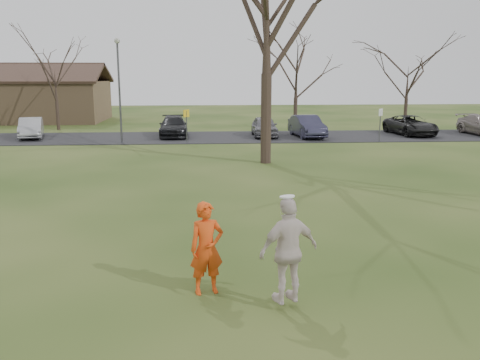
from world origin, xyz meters
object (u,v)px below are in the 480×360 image
object	(u,v)px
car_1	(31,128)
lamp_post	(119,78)
player_defender	(207,248)
car_6	(411,125)
car_5	(307,126)
car_3	(173,126)
car_4	(264,126)
catching_play	(289,250)
big_tree	(267,11)

from	to	relation	value
car_1	lamp_post	world-z (taller)	lamp_post
player_defender	car_6	xyz separation A→B (m)	(14.23, 24.90, -0.22)
car_1	car_5	size ratio (longest dim) A/B	0.92
player_defender	car_3	bearing A→B (deg)	80.24
car_4	car_6	bearing A→B (deg)	2.14
car_3	catching_play	size ratio (longest dim) A/B	2.30
big_tree	catching_play	bearing A→B (deg)	-95.31
car_5	car_3	bearing A→B (deg)	167.85
player_defender	car_1	xyz separation A→B (m)	(-11.44, 24.92, -0.22)
player_defender	car_4	size ratio (longest dim) A/B	0.46
player_defender	car_4	xyz separation A→B (m)	(4.01, 24.65, -0.20)
player_defender	big_tree	distance (m)	16.06
car_4	car_5	bearing A→B (deg)	-9.72
car_4	car_5	size ratio (longest dim) A/B	0.91
car_4	catching_play	distance (m)	25.57
player_defender	car_4	bearing A→B (deg)	66.20
big_tree	car_3	bearing A→B (deg)	115.47
lamp_post	car_5	bearing A→B (deg)	9.79
car_3	lamp_post	size ratio (longest dim) A/B	0.73
big_tree	car_6	bearing A→B (deg)	42.32
car_3	catching_play	distance (m)	26.12
car_1	catching_play	bearing A→B (deg)	-77.89
player_defender	car_5	xyz separation A→B (m)	(6.82, 24.13, -0.16)
car_1	lamp_post	distance (m)	7.68
player_defender	car_1	world-z (taller)	player_defender
car_4	big_tree	distance (m)	11.93
car_5	lamp_post	xyz separation A→B (m)	(-11.92, -2.06, 3.21)
car_4	big_tree	size ratio (longest dim) A/B	0.28
car_3	big_tree	size ratio (longest dim) A/B	0.33
lamp_post	big_tree	size ratio (longest dim) A/B	0.45
car_1	catching_play	size ratio (longest dim) A/B	2.01
car_3	lamp_post	xyz separation A→B (m)	(-3.00, -3.00, 3.27)
big_tree	player_defender	bearing A→B (deg)	-101.24
car_6	big_tree	size ratio (longest dim) A/B	0.34
car_5	big_tree	world-z (taller)	big_tree
car_5	catching_play	distance (m)	25.49
player_defender	car_5	distance (m)	25.08
car_4	lamp_post	world-z (taller)	lamp_post
car_6	big_tree	distance (m)	16.58
car_4	car_6	size ratio (longest dim) A/B	0.83
player_defender	big_tree	world-z (taller)	big_tree
car_4	catching_play	size ratio (longest dim) A/B	1.99
lamp_post	car_4	bearing A→B (deg)	15.79
car_5	lamp_post	size ratio (longest dim) A/B	0.69
car_4	catching_play	xyz separation A→B (m)	(-2.54, -25.44, 0.40)
player_defender	big_tree	xyz separation A→B (m)	(2.90, 14.58, 6.08)
car_1	big_tree	size ratio (longest dim) A/B	0.29
car_1	car_4	distance (m)	15.45
car_3	catching_play	world-z (taller)	catching_play
player_defender	catching_play	size ratio (longest dim) A/B	0.92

